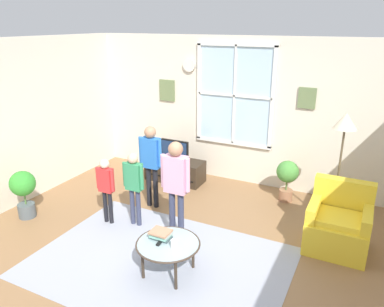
% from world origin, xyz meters
% --- Properties ---
extents(ground_plane, '(6.61, 5.92, 0.02)m').
position_xyz_m(ground_plane, '(0.00, 0.00, -0.01)').
color(ground_plane, olive).
extents(back_wall, '(6.01, 0.17, 2.61)m').
position_xyz_m(back_wall, '(-0.01, 2.72, 1.32)').
color(back_wall, beige).
rests_on(back_wall, ground_plane).
extents(area_rug, '(3.10, 2.20, 0.01)m').
position_xyz_m(area_rug, '(-0.14, -0.19, 0.00)').
color(area_rug, '#999EAD').
rests_on(area_rug, ground_plane).
extents(tv_stand, '(1.08, 0.46, 0.41)m').
position_xyz_m(tv_stand, '(-1.19, 2.12, 0.21)').
color(tv_stand, '#2D2319').
rests_on(tv_stand, ground_plane).
extents(television, '(0.55, 0.08, 0.38)m').
position_xyz_m(television, '(-1.19, 2.12, 0.61)').
color(television, '#4C4C4C').
rests_on(television, tv_stand).
extents(armchair, '(0.76, 0.74, 0.87)m').
position_xyz_m(armchair, '(1.77, 1.15, 0.33)').
color(armchair, yellow).
rests_on(armchair, ground_plane).
extents(coffee_table, '(0.76, 0.76, 0.41)m').
position_xyz_m(coffee_table, '(0.06, -0.32, 0.38)').
color(coffee_table, '#99B2B7').
rests_on(coffee_table, ground_plane).
extents(book_stack, '(0.25, 0.20, 0.10)m').
position_xyz_m(book_stack, '(-0.07, -0.27, 0.46)').
color(book_stack, '#3F5255').
rests_on(book_stack, coffee_table).
extents(cup, '(0.08, 0.08, 0.10)m').
position_xyz_m(cup, '(0.17, -0.37, 0.46)').
color(cup, white).
rests_on(cup, coffee_table).
extents(remote_near_books, '(0.06, 0.14, 0.02)m').
position_xyz_m(remote_near_books, '(-0.02, -0.36, 0.42)').
color(remote_near_books, black).
rests_on(remote_near_books, coffee_table).
extents(person_blue_shirt, '(0.40, 0.18, 1.34)m').
position_xyz_m(person_blue_shirt, '(-1.02, 1.06, 0.84)').
color(person_blue_shirt, black).
rests_on(person_blue_shirt, ground_plane).
extents(person_green_shirt, '(0.34, 0.15, 1.12)m').
position_xyz_m(person_green_shirt, '(-0.93, 0.45, 0.70)').
color(person_green_shirt, '#333851').
rests_on(person_green_shirt, ground_plane).
extents(person_red_shirt, '(0.30, 0.14, 1.00)m').
position_xyz_m(person_red_shirt, '(-1.33, 0.32, 0.63)').
color(person_red_shirt, black).
rests_on(person_red_shirt, ground_plane).
extents(person_pink_shirt, '(0.42, 0.19, 1.40)m').
position_xyz_m(person_pink_shirt, '(-0.21, 0.38, 0.88)').
color(person_pink_shirt, '#333851').
rests_on(person_pink_shirt, ground_plane).
extents(potted_plant_by_window, '(0.36, 0.36, 0.70)m').
position_xyz_m(potted_plant_by_window, '(0.86, 2.21, 0.45)').
color(potted_plant_by_window, '#9E6B4C').
rests_on(potted_plant_by_window, ground_plane).
extents(potted_plant_corner, '(0.38, 0.38, 0.74)m').
position_xyz_m(potted_plant_corner, '(-2.55, -0.10, 0.46)').
color(potted_plant_corner, '#4C565B').
rests_on(potted_plant_corner, ground_plane).
extents(floor_lamp, '(0.32, 0.32, 1.68)m').
position_xyz_m(floor_lamp, '(1.65, 1.73, 1.41)').
color(floor_lamp, black).
rests_on(floor_lamp, ground_plane).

